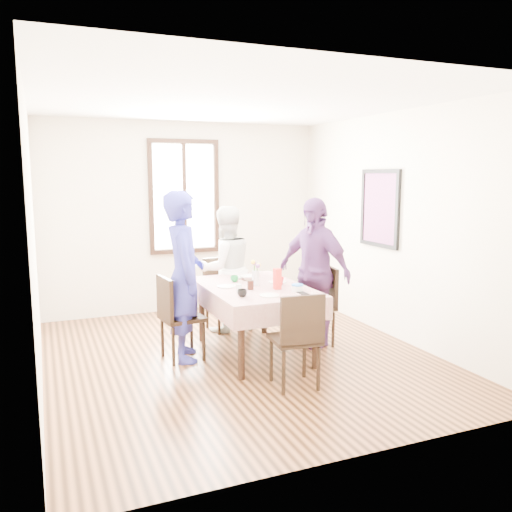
% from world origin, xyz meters
% --- Properties ---
extents(ground, '(4.50, 4.50, 0.00)m').
position_xyz_m(ground, '(0.00, 0.00, 0.00)').
color(ground, black).
rests_on(ground, ground).
extents(back_wall, '(4.00, 0.00, 4.00)m').
position_xyz_m(back_wall, '(0.00, 2.25, 1.35)').
color(back_wall, beige).
rests_on(back_wall, ground).
extents(right_wall, '(0.00, 4.50, 4.50)m').
position_xyz_m(right_wall, '(2.00, 0.00, 1.35)').
color(right_wall, beige).
rests_on(right_wall, ground).
extents(window_frame, '(1.02, 0.06, 1.62)m').
position_xyz_m(window_frame, '(0.00, 2.23, 1.65)').
color(window_frame, black).
rests_on(window_frame, back_wall).
extents(window_pane, '(0.90, 0.02, 1.50)m').
position_xyz_m(window_pane, '(0.00, 2.24, 1.65)').
color(window_pane, white).
rests_on(window_pane, back_wall).
extents(art_poster, '(0.04, 0.76, 0.96)m').
position_xyz_m(art_poster, '(1.98, 0.30, 1.55)').
color(art_poster, red).
rests_on(art_poster, right_wall).
extents(dining_table, '(0.93, 1.44, 0.75)m').
position_xyz_m(dining_table, '(0.19, 0.05, 0.38)').
color(dining_table, black).
rests_on(dining_table, ground).
extents(tablecloth, '(1.05, 1.56, 0.01)m').
position_xyz_m(tablecloth, '(0.19, 0.05, 0.76)').
color(tablecloth, '#570505').
rests_on(tablecloth, dining_table).
extents(chair_left, '(0.47, 0.47, 0.91)m').
position_xyz_m(chair_left, '(-0.58, 0.18, 0.46)').
color(chair_left, black).
rests_on(chair_left, ground).
extents(chair_right, '(0.48, 0.48, 0.91)m').
position_xyz_m(chair_right, '(0.97, 0.09, 0.46)').
color(chair_right, black).
rests_on(chair_right, ground).
extents(chair_far, '(0.48, 0.48, 0.91)m').
position_xyz_m(chair_far, '(0.19, 1.04, 0.46)').
color(chair_far, black).
rests_on(chair_far, ground).
extents(chair_near, '(0.46, 0.46, 0.91)m').
position_xyz_m(chair_near, '(0.19, -0.95, 0.46)').
color(chair_near, black).
rests_on(chair_near, ground).
extents(person_left, '(0.53, 0.72, 1.80)m').
position_xyz_m(person_left, '(-0.56, 0.18, 0.90)').
color(person_left, navy).
rests_on(person_left, ground).
extents(person_far, '(0.82, 0.67, 1.58)m').
position_xyz_m(person_far, '(0.19, 1.02, 0.79)').
color(person_far, silver).
rests_on(person_far, ground).
extents(person_right, '(0.76, 1.09, 1.71)m').
position_xyz_m(person_right, '(0.95, 0.09, 0.86)').
color(person_right, '#572F66').
rests_on(person_right, ground).
extents(mug_black, '(0.12, 0.12, 0.08)m').
position_xyz_m(mug_black, '(-0.12, -0.39, 0.80)').
color(mug_black, black).
rests_on(mug_black, tablecloth).
extents(mug_flag, '(0.14, 0.14, 0.09)m').
position_xyz_m(mug_flag, '(0.46, -0.03, 0.81)').
color(mug_flag, red).
rests_on(mug_flag, tablecloth).
extents(mug_green, '(0.09, 0.09, 0.07)m').
position_xyz_m(mug_green, '(0.07, 0.34, 0.80)').
color(mug_green, '#0C7226').
rests_on(mug_green, tablecloth).
extents(serving_bowl, '(0.21, 0.21, 0.05)m').
position_xyz_m(serving_bowl, '(0.26, 0.40, 0.79)').
color(serving_bowl, white).
rests_on(serving_bowl, tablecloth).
extents(juice_carton, '(0.07, 0.07, 0.22)m').
position_xyz_m(juice_carton, '(0.36, -0.19, 0.87)').
color(juice_carton, red).
rests_on(juice_carton, tablecloth).
extents(butter_tub, '(0.12, 0.12, 0.06)m').
position_xyz_m(butter_tub, '(0.51, -0.37, 0.79)').
color(butter_tub, white).
rests_on(butter_tub, tablecloth).
extents(jam_jar, '(0.07, 0.07, 0.10)m').
position_xyz_m(jam_jar, '(0.09, -0.11, 0.81)').
color(jam_jar, black).
rests_on(jam_jar, tablecloth).
extents(drinking_glass, '(0.06, 0.06, 0.09)m').
position_xyz_m(drinking_glass, '(-0.08, -0.19, 0.80)').
color(drinking_glass, silver).
rests_on(drinking_glass, tablecloth).
extents(smartphone, '(0.07, 0.15, 0.01)m').
position_xyz_m(smartphone, '(0.51, -0.49, 0.77)').
color(smartphone, black).
rests_on(smartphone, tablecloth).
extents(flower_vase, '(0.08, 0.08, 0.16)m').
position_xyz_m(flower_vase, '(0.22, 0.08, 0.84)').
color(flower_vase, silver).
rests_on(flower_vase, tablecloth).
extents(plate_left, '(0.20, 0.20, 0.01)m').
position_xyz_m(plate_left, '(-0.10, 0.12, 0.77)').
color(plate_left, white).
rests_on(plate_left, tablecloth).
extents(plate_right, '(0.20, 0.20, 0.01)m').
position_xyz_m(plate_right, '(0.50, 0.12, 0.77)').
color(plate_right, white).
rests_on(plate_right, tablecloth).
extents(plate_far, '(0.20, 0.20, 0.01)m').
position_xyz_m(plate_far, '(0.22, 0.58, 0.77)').
color(plate_far, white).
rests_on(plate_far, tablecloth).
extents(plate_near, '(0.20, 0.20, 0.01)m').
position_xyz_m(plate_near, '(0.15, -0.45, 0.77)').
color(plate_near, white).
rests_on(plate_near, tablecloth).
extents(butter_lid, '(0.12, 0.12, 0.01)m').
position_xyz_m(butter_lid, '(0.51, -0.37, 0.83)').
color(butter_lid, blue).
rests_on(butter_lid, butter_tub).
extents(flower_bunch, '(0.09, 0.09, 0.10)m').
position_xyz_m(flower_bunch, '(0.22, 0.08, 0.97)').
color(flower_bunch, yellow).
rests_on(flower_bunch, flower_vase).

